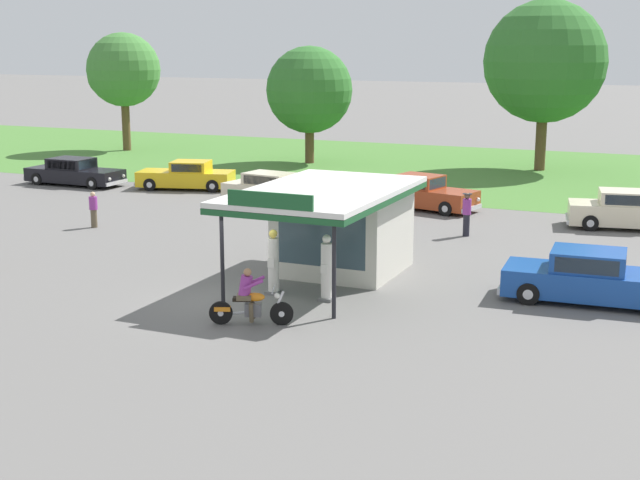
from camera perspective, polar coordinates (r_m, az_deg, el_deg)
The scene contains 17 objects.
ground_plane at distance 26.55m, azimuth -5.79°, elevation -3.88°, with size 300.00×300.00×0.00m, color slate.
grass_verge_strip at distance 54.16m, azimuth 9.98°, elevation 4.42°, with size 120.00×24.00×0.01m, color #477A33.
service_station_kiosk at distance 29.08m, azimuth 1.23°, elevation 1.20°, with size 4.42×7.51×3.49m.
gas_pump_nearside at distance 26.90m, azimuth -3.01°, elevation -1.59°, with size 0.44×0.44×2.01m.
gas_pump_offside at distance 26.18m, azimuth 0.42°, elevation -1.97°, with size 0.44×0.44×2.00m.
motorcycle_with_rider at distance 24.09m, azimuth -4.55°, elevation -3.95°, with size 2.17×1.02×1.58m.
featured_classic_sedan at distance 27.24m, azimuth 17.08°, elevation -2.41°, with size 5.41×2.25×1.56m.
parked_car_back_row_centre_right at distance 41.10m, azimuth 6.66°, elevation 2.97°, with size 5.25×2.95×1.56m.
parked_car_back_row_far_right at distance 47.00m, azimuth -8.57°, elevation 4.07°, with size 5.38×3.14×1.48m.
parked_car_second_row_spare at distance 49.64m, azimuth -15.52°, elevation 4.19°, with size 5.62×2.00×1.45m.
parked_car_back_row_left at distance 38.65m, azimuth 19.49°, elevation 1.74°, with size 5.67×2.84×1.57m.
parked_car_back_row_centre_left at distance 42.26m, azimuth -2.94°, elevation 3.25°, with size 5.57×2.46×1.46m.
bystander_leaning_by_kiosk at distance 37.84m, azimuth -14.36°, elevation 1.95°, with size 0.34×0.34×1.50m.
bystander_admiring_sedan at distance 35.44m, azimuth 9.41°, elevation 1.73°, with size 0.38×0.38×1.73m.
tree_oak_left at distance 54.79m, azimuth 14.29°, elevation 10.87°, with size 7.19×7.19×10.03m.
tree_oak_far_right at distance 64.71m, azimuth -12.64°, elevation 10.56°, with size 5.14×5.14×8.24m.
tree_oak_centre at distance 56.50m, azimuth -0.79°, elevation 9.54°, with size 5.44×5.44×7.35m.
Camera 1 is at (12.61, -22.14, 7.47)m, focal length 49.77 mm.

